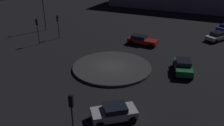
# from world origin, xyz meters

# --- Properties ---
(ground_plane) EXTENTS (115.66, 115.66, 0.00)m
(ground_plane) POSITION_xyz_m (0.00, 0.00, 0.00)
(ground_plane) COLOR black
(roundabout_island) EXTENTS (9.77, 9.77, 0.30)m
(roundabout_island) POSITION_xyz_m (0.00, 0.00, 0.15)
(roundabout_island) COLOR #383838
(roundabout_island) RESTS_ON ground_plane
(car_white) EXTENTS (3.93, 2.27, 1.47)m
(car_white) POSITION_xyz_m (-20.05, -0.43, 0.77)
(car_white) COLOR white
(car_white) RESTS_ON ground_plane
(car_silver) EXTENTS (4.18, 2.88, 1.43)m
(car_silver) POSITION_xyz_m (4.92, 8.87, 0.76)
(car_silver) COLOR silver
(car_silver) RESTS_ON ground_plane
(car_red) EXTENTS (3.90, 4.79, 1.44)m
(car_red) POSITION_xyz_m (-8.32, -5.09, 0.76)
(car_red) COLOR red
(car_red) RESTS_ON ground_plane
(car_green) EXTENTS (4.12, 4.40, 1.57)m
(car_green) POSITION_xyz_m (-6.75, 5.24, 0.82)
(car_green) COLOR #1E7238
(car_green) RESTS_ON ground_plane
(traffic_light_south) EXTENTS (0.33, 0.37, 3.88)m
(traffic_light_south) POSITION_xyz_m (1.91, -14.47, 2.77)
(traffic_light_south) COLOR #2D2D2D
(traffic_light_south) RESTS_ON ground_plane
(traffic_light_northeast) EXTENTS (0.38, 0.39, 4.36)m
(traffic_light_northeast) POSITION_xyz_m (8.98, 9.98, 3.10)
(traffic_light_northeast) COLOR #2D2D2D
(traffic_light_northeast) RESTS_ON ground_plane
(traffic_light_southeast) EXTENTS (0.36, 0.39, 4.05)m
(traffic_light_southeast) POSITION_xyz_m (5.56, -13.19, 2.89)
(traffic_light_southeast) COLOR #2D2D2D
(traffic_light_southeast) RESTS_ON ground_plane
(streetlamp_south) EXTENTS (0.48, 0.48, 7.81)m
(streetlamp_south) POSITION_xyz_m (2.48, -20.41, 4.91)
(streetlamp_south) COLOR #4C4C51
(streetlamp_south) RESTS_ON ground_plane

